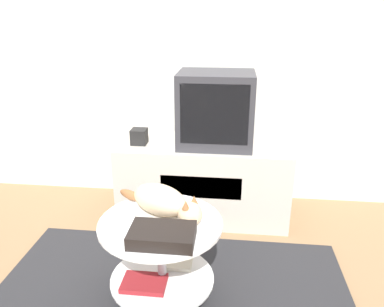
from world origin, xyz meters
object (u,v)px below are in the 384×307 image
at_px(tv, 216,109).
at_px(dvd_box, 163,235).
at_px(cat, 164,202).
at_px(speaker, 139,136).

distance_m(tv, dvd_box, 1.09).
bearing_deg(dvd_box, cat, 99.15).
distance_m(speaker, cat, 0.83).
bearing_deg(cat, tv, 106.64).
bearing_deg(tv, speaker, -174.62).
xyz_separation_m(speaker, dvd_box, (0.34, -0.99, -0.10)).
xyz_separation_m(tv, cat, (-0.20, -0.81, -0.25)).
height_order(tv, speaker, tv).
xyz_separation_m(tv, dvd_box, (-0.17, -1.04, -0.29)).
bearing_deg(dvd_box, speaker, 109.03).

